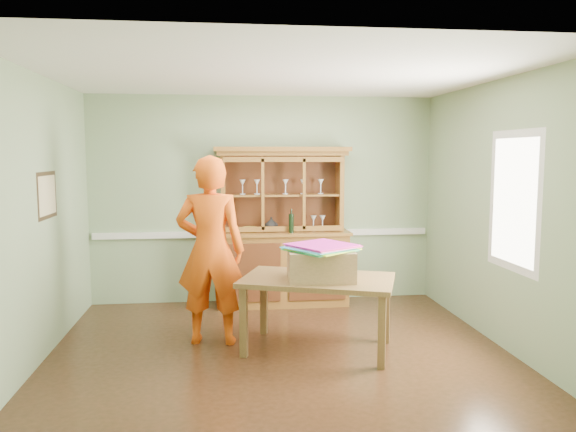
{
  "coord_description": "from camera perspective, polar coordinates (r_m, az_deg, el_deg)",
  "views": [
    {
      "loc": [
        -0.55,
        -5.37,
        1.95
      ],
      "look_at": [
        0.13,
        0.4,
        1.31
      ],
      "focal_mm": 35.0,
      "sensor_mm": 36.0,
      "label": 1
    }
  ],
  "objects": [
    {
      "name": "framed_map",
      "position": [
        5.92,
        -23.23,
        1.95
      ],
      "size": [
        0.03,
        0.6,
        0.46
      ],
      "color": "#312313",
      "rests_on": "wall_left"
    },
    {
      "name": "wall_right",
      "position": [
        6.08,
        20.69,
        0.26
      ],
      "size": [
        0.0,
        4.0,
        4.0
      ],
      "primitive_type": "plane",
      "rotation": [
        1.57,
        0.0,
        -1.57
      ],
      "color": "gray",
      "rests_on": "floor"
    },
    {
      "name": "window_panel",
      "position": [
        5.79,
        21.93,
        1.42
      ],
      "size": [
        0.03,
        0.96,
        1.36
      ],
      "color": "silver",
      "rests_on": "wall_right"
    },
    {
      "name": "wall_front",
      "position": [
        3.46,
        2.46,
        -3.64
      ],
      "size": [
        4.5,
        0.0,
        4.5
      ],
      "primitive_type": "plane",
      "rotation": [
        -1.57,
        0.0,
        0.0
      ],
      "color": "gray",
      "rests_on": "floor"
    },
    {
      "name": "kite_stack",
      "position": [
        5.39,
        3.4,
        -3.2
      ],
      "size": [
        0.74,
        0.74,
        0.06
      ],
      "rotation": [
        0.0,
        0.0,
        0.61
      ],
      "color": "#2DD87D",
      "rests_on": "cardboard_box"
    },
    {
      "name": "dining_table",
      "position": [
        5.6,
        3.04,
        -7.14
      ],
      "size": [
        1.68,
        1.32,
        0.73
      ],
      "rotation": [
        0.0,
        0.0,
        -0.35
      ],
      "color": "brown",
      "rests_on": "floor"
    },
    {
      "name": "ceiling",
      "position": [
        5.45,
        -0.93,
        14.25
      ],
      "size": [
        4.5,
        4.5,
        0.0
      ],
      "primitive_type": "plane",
      "rotation": [
        3.14,
        0.0,
        0.0
      ],
      "color": "white",
      "rests_on": "wall_back"
    },
    {
      "name": "chair_rail",
      "position": [
        7.44,
        -2.45,
        -1.79
      ],
      "size": [
        4.41,
        0.05,
        0.08
      ],
      "primitive_type": "cube",
      "color": "silver",
      "rests_on": "wall_back"
    },
    {
      "name": "person",
      "position": [
        5.8,
        -7.88,
        -3.47
      ],
      "size": [
        0.76,
        0.56,
        1.94
      ],
      "primitive_type": "imported",
      "rotation": [
        0.0,
        0.0,
        3.0
      ],
      "color": "#F2560F",
      "rests_on": "floor"
    },
    {
      "name": "wall_left",
      "position": [
        5.66,
        -24.2,
        -0.31
      ],
      "size": [
        0.0,
        4.0,
        4.0
      ],
      "primitive_type": "plane",
      "rotation": [
        1.57,
        0.0,
        1.57
      ],
      "color": "gray",
      "rests_on": "floor"
    },
    {
      "name": "wall_back",
      "position": [
        7.41,
        -2.48,
        1.68
      ],
      "size": [
        4.5,
        0.0,
        4.5
      ],
      "primitive_type": "plane",
      "rotation": [
        1.57,
        0.0,
        0.0
      ],
      "color": "gray",
      "rests_on": "floor"
    },
    {
      "name": "floor",
      "position": [
        5.73,
        -0.88,
        -13.54
      ],
      "size": [
        4.5,
        4.5,
        0.0
      ],
      "primitive_type": "plane",
      "color": "#482917",
      "rests_on": "ground"
    },
    {
      "name": "china_hutch",
      "position": [
        7.28,
        -0.58,
        -3.41
      ],
      "size": [
        1.73,
        0.57,
        2.04
      ],
      "color": "brown",
      "rests_on": "floor"
    },
    {
      "name": "cardboard_box",
      "position": [
        5.47,
        3.33,
        -4.96
      ],
      "size": [
        0.66,
        0.54,
        0.29
      ],
      "primitive_type": "cube",
      "rotation": [
        0.0,
        0.0,
        -0.06
      ],
      "color": "#A77F56",
      "rests_on": "dining_table"
    }
  ]
}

